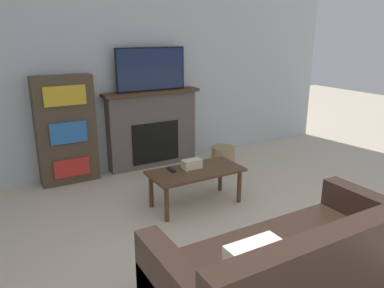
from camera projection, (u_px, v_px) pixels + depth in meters
wall_back at (133, 73)px, 5.18m from camera, size 6.92×0.06×2.70m
fireplace at (152, 128)px, 5.39m from camera, size 1.40×0.28×1.10m
tv at (151, 69)px, 5.13m from camera, size 1.01×0.03×0.59m
couch at (296, 276)px, 2.58m from camera, size 1.94×0.95×0.84m
coffee_table at (196, 175)px, 4.18m from camera, size 1.05×0.51×0.42m
tissue_box at (192, 164)px, 4.21m from camera, size 0.22×0.12×0.10m
remote_control at (171, 170)px, 4.14m from camera, size 0.04×0.15×0.02m
bookshelf at (66, 130)px, 4.76m from camera, size 0.73×0.29×1.39m
storage_basket at (223, 155)px, 5.61m from camera, size 0.34×0.34×0.25m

